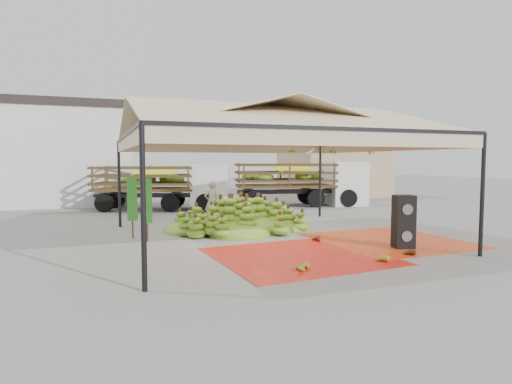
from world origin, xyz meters
name	(u,v)px	position (x,y,z in m)	size (l,w,h in m)	color
ground	(267,239)	(0.00, 0.00, 0.00)	(90.00, 90.00, 0.00)	slate
canopy_tent	(268,128)	(0.00, 0.00, 3.30)	(8.10, 8.10, 4.00)	black
building_tan	(333,165)	(10.00, 13.00, 2.07)	(6.30, 5.30, 4.10)	tan
tarp_left	(299,256)	(-0.17, -2.44, 0.01)	(3.98, 3.79, 0.01)	red
tarp_right	(389,240)	(3.24, -1.52, 0.01)	(3.86, 4.06, 0.01)	#E85615
banana_heap	(242,214)	(-0.20, 1.82, 0.55)	(5.16, 4.24, 1.11)	#4C7518
hand_yellow_a	(381,258)	(1.31, -3.70, 0.11)	(0.48, 0.39, 0.22)	gold
hand_yellow_b	(302,266)	(-0.66, -3.62, 0.09)	(0.38, 0.31, 0.17)	gold
hand_red_a	(314,238)	(1.11, -0.87, 0.11)	(0.47, 0.39, 0.21)	#5A2014
hand_red_b	(409,252)	(2.37, -3.37, 0.11)	(0.47, 0.38, 0.21)	#562413
hand_green	(296,266)	(-0.84, -3.70, 0.11)	(0.47, 0.39, 0.21)	#4F7418
hanging_bunches	(333,152)	(2.58, 0.59, 2.62)	(3.24, 0.24, 0.20)	#4D7819
speaker_stack	(404,222)	(2.90, -2.52, 0.71)	(0.62, 0.57, 1.42)	black
banana_leaves	(136,241)	(-3.70, 1.08, 0.00)	(0.96, 1.36, 3.70)	#257A20
vendor	(212,202)	(-0.76, 3.66, 0.80)	(0.58, 0.38, 1.60)	gray
truck_left	(168,182)	(-1.55, 8.80, 1.32)	(6.59, 4.02, 2.14)	#523C1B
truck_right	(306,179)	(5.49, 8.21, 1.40)	(6.96, 3.62, 2.28)	#493318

